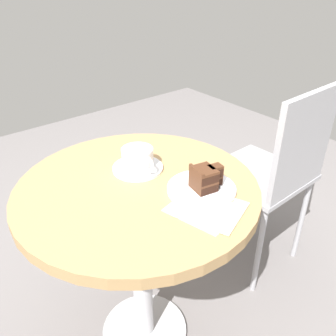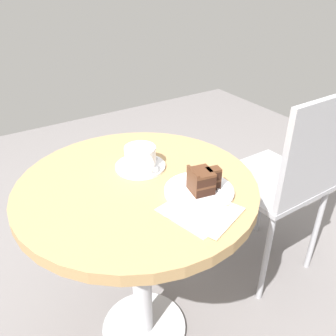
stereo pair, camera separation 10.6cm
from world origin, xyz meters
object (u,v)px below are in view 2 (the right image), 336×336
at_px(fork, 220,194).
at_px(cake_slice, 203,180).
at_px(cafe_chair, 290,175).
at_px(cake_plate, 199,191).
at_px(coffee_cup, 141,156).
at_px(napkin, 202,211).
at_px(saucer, 140,166).
at_px(teaspoon, 147,158).

bearing_deg(fork, cake_slice, -120.36).
relative_size(cake_slice, cafe_chair, 0.11).
distance_m(cake_plate, cake_slice, 0.04).
height_order(coffee_cup, napkin, coffee_cup).
xyz_separation_m(coffee_cup, fork, (0.27, 0.10, -0.03)).
bearing_deg(coffee_cup, saucer, -110.79).
bearing_deg(teaspoon, fork, -45.17).
bearing_deg(napkin, saucer, -174.87).
relative_size(cake_slice, napkin, 0.42).
bearing_deg(teaspoon, napkin, -60.22).
bearing_deg(napkin, teaspoon, 177.69).
relative_size(cake_plate, fork, 1.58).
bearing_deg(fork, coffee_cup, -133.28).
xyz_separation_m(saucer, cafe_chair, (0.13, 0.60, -0.17)).
relative_size(teaspoon, napkin, 0.37).
relative_size(napkin, cafe_chair, 0.26).
relative_size(coffee_cup, cafe_chair, 0.15).
xyz_separation_m(cake_slice, cafe_chair, (-0.10, 0.52, -0.21)).
bearing_deg(napkin, cake_plate, 148.74).
relative_size(coffee_cup, napkin, 0.60).
bearing_deg(coffee_cup, teaspoon, 122.35).
distance_m(saucer, cake_slice, 0.24).
xyz_separation_m(fork, napkin, (0.02, -0.08, -0.01)).
xyz_separation_m(cake_plate, napkin, (0.07, -0.05, -0.00)).
height_order(cake_plate, cafe_chair, cafe_chair).
bearing_deg(fork, teaspoon, -141.48).
relative_size(saucer, fork, 1.27).
bearing_deg(cafe_chair, fork, 14.84).
distance_m(saucer, cake_plate, 0.23).
relative_size(teaspoon, cafe_chair, 0.10).
distance_m(saucer, coffee_cup, 0.04).
relative_size(saucer, cake_plate, 0.81).
distance_m(coffee_cup, cake_slice, 0.24).
bearing_deg(cake_plate, coffee_cup, -162.31).
xyz_separation_m(cake_slice, fork, (0.04, 0.03, -0.03)).
height_order(saucer, teaspoon, teaspoon).
xyz_separation_m(coffee_cup, cake_plate, (0.22, 0.07, -0.04)).
bearing_deg(fork, saucer, -132.95).
bearing_deg(coffee_cup, cake_slice, 18.10).
bearing_deg(teaspoon, cake_slice, -49.49).
distance_m(teaspoon, cake_slice, 0.25).
xyz_separation_m(coffee_cup, cafe_chair, (0.12, 0.60, -0.20)).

